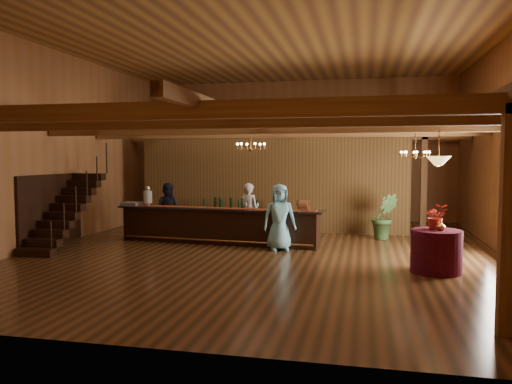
% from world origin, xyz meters
% --- Properties ---
extents(floor, '(14.00, 14.00, 0.00)m').
position_xyz_m(floor, '(0.00, 0.00, 0.00)').
color(floor, brown).
rests_on(floor, ground).
extents(ceiling, '(14.00, 14.00, 0.00)m').
position_xyz_m(ceiling, '(0.00, 0.00, 5.50)').
color(ceiling, '#AF7D39').
rests_on(ceiling, wall_back).
extents(wall_back, '(12.00, 0.10, 5.50)m').
position_xyz_m(wall_back, '(0.00, 7.00, 2.75)').
color(wall_back, '#966039').
rests_on(wall_back, floor).
extents(wall_front, '(12.00, 0.10, 5.50)m').
position_xyz_m(wall_front, '(0.00, -7.00, 2.75)').
color(wall_front, '#966039').
rests_on(wall_front, floor).
extents(wall_left, '(0.10, 14.00, 5.50)m').
position_xyz_m(wall_left, '(-6.00, 0.00, 2.75)').
color(wall_left, '#966039').
rests_on(wall_left, floor).
extents(beam_grid, '(11.90, 13.90, 0.39)m').
position_xyz_m(beam_grid, '(0.00, 0.51, 3.24)').
color(beam_grid, olive).
rests_on(beam_grid, wall_left).
extents(support_posts, '(9.20, 10.20, 3.20)m').
position_xyz_m(support_posts, '(0.00, -0.50, 1.60)').
color(support_posts, olive).
rests_on(support_posts, floor).
extents(partition_wall, '(9.00, 0.18, 3.10)m').
position_xyz_m(partition_wall, '(-0.50, 3.50, 1.55)').
color(partition_wall, brown).
rests_on(partition_wall, floor).
extents(window_right_back, '(0.12, 1.05, 1.75)m').
position_xyz_m(window_right_back, '(5.95, 1.00, 1.55)').
color(window_right_back, white).
rests_on(window_right_back, wall_right).
extents(staircase, '(1.00, 2.80, 2.00)m').
position_xyz_m(staircase, '(-5.45, -0.74, 1.00)').
color(staircase, black).
rests_on(staircase, floor).
extents(backroom_boxes, '(4.10, 0.60, 1.10)m').
position_xyz_m(backroom_boxes, '(-0.29, 5.50, 0.53)').
color(backroom_boxes, black).
rests_on(backroom_boxes, floor).
extents(tasting_bar, '(6.16, 1.29, 1.03)m').
position_xyz_m(tasting_bar, '(-1.53, 0.81, 0.52)').
color(tasting_bar, black).
rests_on(tasting_bar, floor).
extents(beverage_dispenser, '(0.26, 0.26, 0.60)m').
position_xyz_m(beverage_dispenser, '(-3.81, 1.06, 1.31)').
color(beverage_dispenser, silver).
rests_on(beverage_dispenser, tasting_bar).
extents(glass_rack_tray, '(0.50, 0.50, 0.10)m').
position_xyz_m(glass_rack_tray, '(-4.31, 1.01, 1.07)').
color(glass_rack_tray, gray).
rests_on(glass_rack_tray, tasting_bar).
extents(raffle_drum, '(0.34, 0.24, 0.30)m').
position_xyz_m(raffle_drum, '(0.96, 0.55, 1.20)').
color(raffle_drum, brown).
rests_on(raffle_drum, tasting_bar).
extents(bar_bottle_0, '(0.07, 0.07, 0.30)m').
position_xyz_m(bar_bottle_0, '(-1.66, 0.94, 1.17)').
color(bar_bottle_0, black).
rests_on(bar_bottle_0, tasting_bar).
extents(bar_bottle_1, '(0.07, 0.07, 0.30)m').
position_xyz_m(bar_bottle_1, '(-1.50, 0.93, 1.17)').
color(bar_bottle_1, black).
rests_on(bar_bottle_1, tasting_bar).
extents(bar_bottle_2, '(0.07, 0.07, 0.30)m').
position_xyz_m(bar_bottle_2, '(-1.17, 0.90, 1.17)').
color(bar_bottle_2, black).
rests_on(bar_bottle_2, tasting_bar).
extents(bar_bottle_3, '(0.07, 0.07, 0.30)m').
position_xyz_m(bar_bottle_3, '(-0.82, 0.87, 1.17)').
color(bar_bottle_3, black).
rests_on(bar_bottle_3, tasting_bar).
extents(backbar_shelf, '(2.83, 0.51, 0.79)m').
position_xyz_m(backbar_shelf, '(-1.48, 3.06, 0.40)').
color(backbar_shelf, black).
rests_on(backbar_shelf, floor).
extents(round_table, '(1.07, 1.07, 0.92)m').
position_xyz_m(round_table, '(4.10, -1.70, 0.46)').
color(round_table, '#590D24').
rests_on(round_table, floor).
extents(chandelier_left, '(0.80, 0.80, 0.57)m').
position_xyz_m(chandelier_left, '(-0.51, 0.60, 2.79)').
color(chandelier_left, '#CF8D46').
rests_on(chandelier_left, beam_grid).
extents(chandelier_right, '(0.80, 0.80, 0.79)m').
position_xyz_m(chandelier_right, '(3.97, 1.90, 2.57)').
color(chandelier_right, '#CF8D46').
rests_on(chandelier_right, beam_grid).
extents(pendant_lamp, '(0.52, 0.52, 0.90)m').
position_xyz_m(pendant_lamp, '(4.10, -1.70, 2.40)').
color(pendant_lamp, '#CF8D46').
rests_on(pendant_lamp, beam_grid).
extents(bartender, '(0.72, 0.58, 1.71)m').
position_xyz_m(bartender, '(-0.78, 1.54, 0.86)').
color(bartender, silver).
rests_on(bartender, floor).
extents(staff_second, '(0.84, 0.66, 1.69)m').
position_xyz_m(staff_second, '(-3.37, 1.52, 0.84)').
color(staff_second, black).
rests_on(staff_second, floor).
extents(guest, '(1.01, 0.83, 1.77)m').
position_xyz_m(guest, '(0.38, 0.11, 0.89)').
color(guest, '#7DC7D7').
rests_on(guest, floor).
extents(floor_plant, '(0.83, 0.70, 1.39)m').
position_xyz_m(floor_plant, '(3.17, 2.54, 0.70)').
color(floor_plant, '#3D642F').
rests_on(floor_plant, floor).
extents(table_flowers, '(0.51, 0.44, 0.55)m').
position_xyz_m(table_flowers, '(4.10, -1.56, 1.20)').
color(table_flowers, red).
rests_on(table_flowers, round_table).
extents(table_vase, '(0.19, 0.19, 0.32)m').
position_xyz_m(table_vase, '(4.17, -1.76, 1.08)').
color(table_vase, '#CF8D46').
rests_on(table_vase, round_table).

